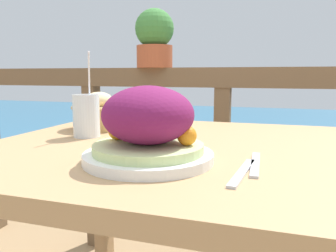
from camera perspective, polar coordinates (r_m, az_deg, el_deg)
patio_table at (r=0.88m, az=2.77°, el=-9.96°), size 1.02×0.86×0.75m
railing_fence at (r=1.54m, az=9.39°, el=-0.93°), size 2.80×0.08×0.96m
sea_backdrop at (r=4.08m, az=14.17°, el=-2.01°), size 12.00×4.00×0.35m
salad_plate at (r=0.67m, az=-3.46°, el=-0.52°), size 0.27×0.27×0.16m
drink_glass at (r=0.97m, az=-14.03°, el=1.79°), size 0.08×0.08×0.24m
bread_basket at (r=1.10m, az=-11.90°, el=2.16°), size 0.18×0.18×0.12m
potted_plant at (r=1.61m, az=-2.36°, el=15.08°), size 0.18×0.18×0.27m
fork at (r=0.62m, az=12.79°, el=-7.86°), size 0.04×0.18×0.00m
knife at (r=0.68m, az=14.96°, el=-6.39°), size 0.02×0.18×0.00m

